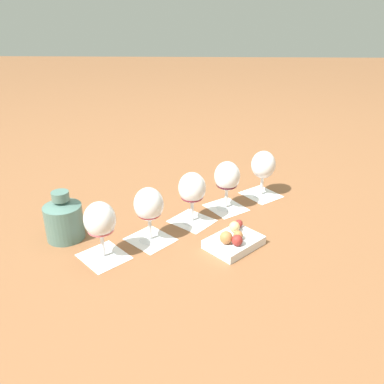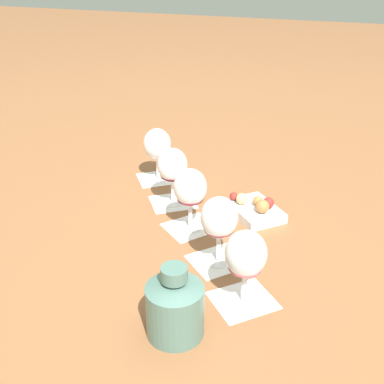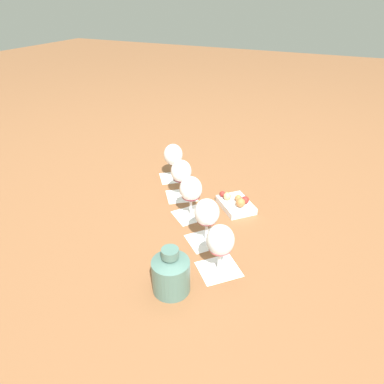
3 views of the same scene
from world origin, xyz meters
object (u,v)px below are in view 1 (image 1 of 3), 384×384
Objects in this scene: wine_glass_4 at (263,167)px; ceramic_vase at (64,218)px; snack_dish at (234,240)px; wine_glass_3 at (227,178)px; wine_glass_2 at (192,190)px; wine_glass_1 at (149,207)px; wine_glass_0 at (100,222)px.

ceramic_vase is at bearing -153.07° from wine_glass_4.
snack_dish is (-0.12, -0.33, -0.09)m from wine_glass_4.
wine_glass_3 is at bearing 23.15° from ceramic_vase.
wine_glass_2 is 0.14m from wine_glass_3.
ceramic_vase is (-0.24, 0.00, -0.04)m from wine_glass_1.
wine_glass_4 is 1.10× the size of ceramic_vase.
wine_glass_0 is 1.00× the size of wine_glass_3.
wine_glass_0 is 0.88× the size of snack_dish.
wine_glass_2 is at bearing 44.20° from wine_glass_1.
wine_glass_1 and wine_glass_3 have the same top height.
wine_glass_1 is at bearing 38.34° from wine_glass_0.
wine_glass_0 is at bearing -139.57° from wine_glass_4.
ceramic_vase is (-0.35, -0.11, -0.04)m from wine_glass_2.
wine_glass_0 is at bearing -141.66° from wine_glass_1.
wine_glass_3 reaches higher than ceramic_vase.
wine_glass_1 is (0.11, 0.09, -0.00)m from wine_glass_0.
snack_dish is (0.34, 0.06, -0.09)m from wine_glass_0.
snack_dish is at bearing -48.86° from wine_glass_2.
wine_glass_3 is at bearing 40.27° from wine_glass_2.
snack_dish is (0.23, -0.03, -0.09)m from wine_glass_1.
wine_glass_4 is at bearing 26.93° from ceramic_vase.
ceramic_vase is 0.47m from snack_dish.
wine_glass_4 is at bearing 38.73° from wine_glass_3.
wine_glass_3 is 0.88× the size of snack_dish.
wine_glass_2 and wine_glass_3 have the same top height.
wine_glass_3 is 1.10× the size of ceramic_vase.
wine_glass_4 is 0.88× the size of snack_dish.
wine_glass_1 is 0.46m from wine_glass_4.
wine_glass_1 is 0.30m from wine_glass_3.
wine_glass_3 is 0.50m from ceramic_vase.
wine_glass_4 is at bearing 41.08° from wine_glass_1.
wine_glass_0 is at bearing -138.59° from wine_glass_2.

